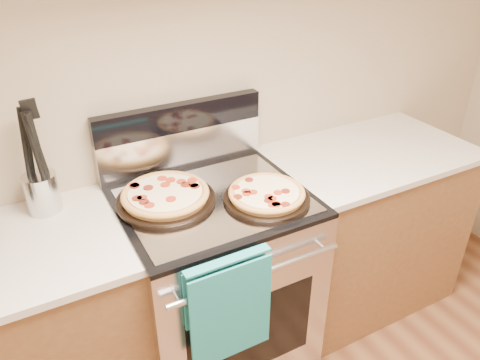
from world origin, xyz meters
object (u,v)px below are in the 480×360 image
range_body (215,285)px  pepperoni_pizza_back (166,196)px  pepperoni_pizza_front (267,195)px  utensil_crock (42,193)px

range_body → pepperoni_pizza_back: pepperoni_pizza_back is taller
pepperoni_pizza_back → range_body: bearing=-15.1°
range_body → pepperoni_pizza_front: size_ratio=2.63×
range_body → utensil_crock: size_ratio=5.71×
pepperoni_pizza_back → pepperoni_pizza_front: bearing=-26.4°
pepperoni_pizza_back → pepperoni_pizza_front: (0.36, -0.18, -0.00)m
range_body → pepperoni_pizza_front: 0.55m
pepperoni_pizza_back → utensil_crock: (-0.43, 0.19, 0.04)m
utensil_crock → range_body: bearing=-21.5°
pepperoni_pizza_back → pepperoni_pizza_front: pepperoni_pizza_back is taller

